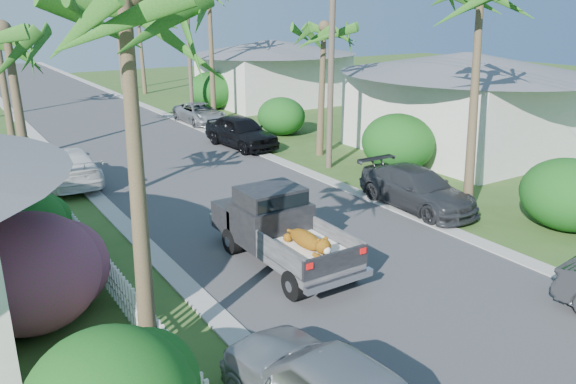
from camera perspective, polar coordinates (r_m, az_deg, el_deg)
ground at (r=12.97m, az=19.41°, el=-14.44°), size 120.00×120.00×0.00m
road at (r=33.33m, az=-16.44°, el=5.68°), size 8.00×100.00×0.02m
curb_left at (r=32.42m, az=-23.72°, el=4.59°), size 0.60×100.00×0.06m
curb_right at (r=34.74m, az=-9.64°, el=6.69°), size 0.60×100.00×0.06m
pickup_truck at (r=15.65m, az=-1.24°, el=-3.45°), size 1.98×5.12×2.06m
parked_car_rm at (r=20.35m, az=12.94°, el=0.30°), size 2.05×4.84×1.39m
parked_car_rf at (r=28.81m, az=-4.80°, el=6.11°), size 2.29×4.86×1.61m
parked_car_rd at (r=35.31m, az=-8.93°, el=7.88°), size 2.07×4.46×1.24m
parked_car_lf at (r=24.23m, az=-21.50°, el=2.41°), size 2.18×5.07×1.46m
palm_l_b at (r=18.50m, az=-26.68°, el=14.37°), size 4.40×4.40×7.40m
palm_r_b at (r=26.50m, az=3.57°, el=16.33°), size 4.40×4.40×7.20m
palm_r_d at (r=48.90m, az=-14.99°, el=17.50°), size 4.40×4.40×8.00m
shrub_l_b at (r=13.56m, az=-24.76°, el=-7.41°), size 3.00×3.30×2.60m
shrub_l_c at (r=17.42m, az=-25.42°, el=-3.04°), size 2.40×2.64×2.00m
shrub_r_a at (r=19.92m, az=26.64°, el=-0.23°), size 2.80×3.08×2.30m
shrub_r_b at (r=24.82m, az=11.10°, el=4.94°), size 3.00×3.30×2.50m
shrub_r_c at (r=31.65m, az=-0.68°, el=7.71°), size 2.60×2.86×2.10m
shrub_r_d at (r=40.53m, az=-7.75°, el=10.21°), size 3.20×3.52×2.60m
picket_fence at (r=13.75m, az=-16.50°, el=-9.78°), size 0.10×11.00×1.00m
house_right_near at (r=29.06m, az=17.37°, el=8.31°), size 8.00×9.00×4.80m
house_right_far at (r=42.78m, az=-1.61°, el=11.88°), size 9.00×8.00×4.60m
utility_pole_b at (r=24.38m, az=4.41°, el=12.98°), size 1.60×0.26×9.00m
utility_pole_c at (r=37.42m, az=-10.04°, el=14.54°), size 1.60×0.26×9.00m
utility_pole_d at (r=51.53m, az=-16.87°, el=14.96°), size 1.60×0.26×9.00m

